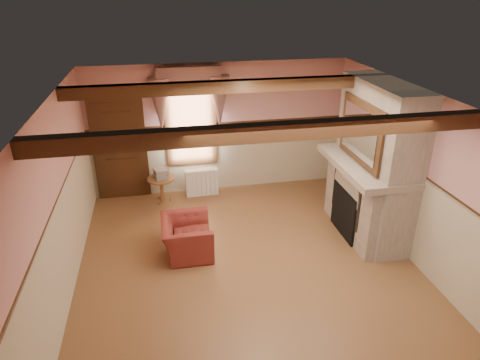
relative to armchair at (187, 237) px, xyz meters
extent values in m
cube|color=brown|center=(0.95, -0.53, -0.31)|extent=(5.50, 6.00, 0.01)
cube|color=silver|center=(0.95, -0.53, 2.49)|extent=(5.50, 6.00, 0.01)
cube|color=#D39293|center=(0.95, 2.47, 1.09)|extent=(5.50, 0.02, 2.80)
cube|color=#D39293|center=(0.95, -3.53, 1.09)|extent=(5.50, 0.02, 2.80)
cube|color=#D39293|center=(-1.80, -0.53, 1.09)|extent=(0.02, 6.00, 2.80)
cube|color=#D39293|center=(3.70, -0.53, 1.09)|extent=(0.02, 6.00, 2.80)
cube|color=black|center=(2.95, 0.07, 0.14)|extent=(0.20, 0.95, 0.90)
imported|color=maroon|center=(0.00, 0.00, 0.00)|extent=(0.84, 0.96, 0.62)
cylinder|color=brown|center=(-0.37, 2.01, -0.04)|extent=(0.70, 0.70, 0.55)
cube|color=#B7AD8C|center=(-0.36, 2.02, 0.34)|extent=(0.32, 0.37, 0.20)
cube|color=white|center=(0.50, 2.17, -0.01)|extent=(0.71, 0.21, 0.60)
imported|color=brown|center=(3.19, -0.13, 1.15)|extent=(0.37, 0.37, 0.09)
cube|color=#32220E|center=(3.19, 0.63, 1.21)|extent=(0.14, 0.24, 0.20)
cylinder|color=gold|center=(3.19, 0.39, 1.25)|extent=(0.11, 0.11, 0.28)
cylinder|color=#AC1515|center=(3.19, -0.30, 1.19)|extent=(0.06, 0.06, 0.16)
cylinder|color=gold|center=(3.19, -0.22, 1.17)|extent=(0.06, 0.06, 0.12)
cube|color=gray|center=(3.37, 0.07, 1.09)|extent=(0.85, 2.00, 2.80)
cube|color=gray|center=(3.19, 0.07, 1.05)|extent=(1.05, 2.05, 0.12)
cube|color=silver|center=(3.01, 0.07, 1.66)|extent=(0.06, 1.44, 1.04)
cube|color=black|center=(-1.15, 2.41, 0.74)|extent=(1.10, 0.10, 2.10)
cube|color=white|center=(0.35, 2.44, 1.34)|extent=(1.06, 0.08, 2.02)
cube|color=gray|center=(0.35, 2.35, 1.94)|extent=(1.30, 0.14, 1.40)
cube|color=black|center=(0.95, -1.73, 2.39)|extent=(5.50, 0.18, 0.20)
cube|color=black|center=(0.95, 0.67, 2.39)|extent=(5.50, 0.18, 0.20)
camera|label=1|loc=(-0.30, -6.26, 3.96)|focal=32.00mm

